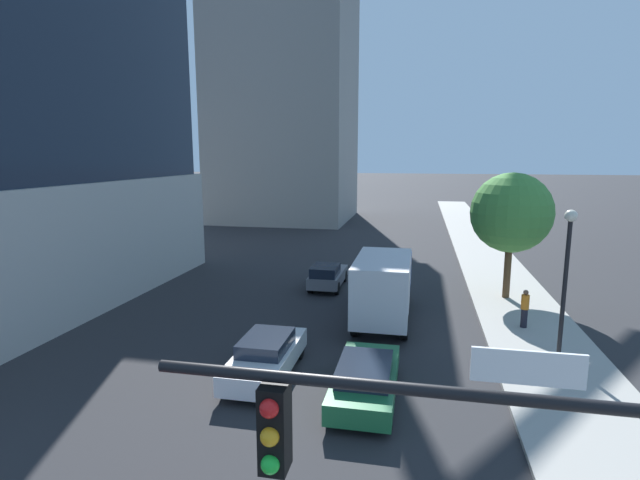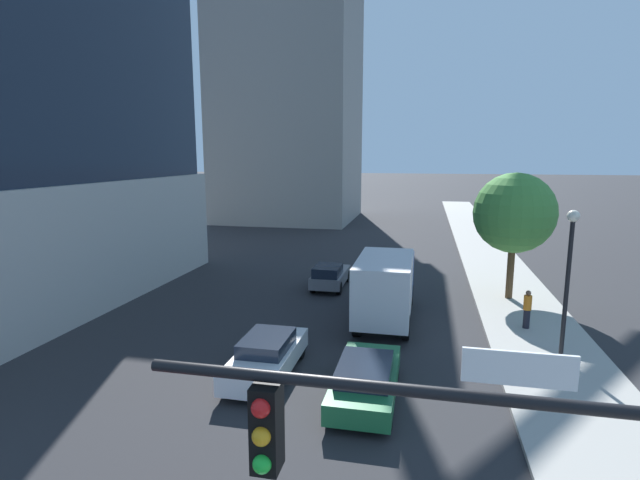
# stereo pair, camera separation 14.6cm
# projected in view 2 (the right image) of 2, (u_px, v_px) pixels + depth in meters

# --- Properties ---
(sidewalk) EXTENTS (4.21, 120.00, 0.15)m
(sidewalk) POSITION_uv_depth(u_px,v_px,m) (539.00, 339.00, 20.24)
(sidewalk) COLOR #9E9B93
(sidewalk) RESTS_ON ground
(construction_building) EXTENTS (21.80, 16.55, 39.01)m
(construction_building) POSITION_uv_depth(u_px,v_px,m) (290.00, 77.00, 55.77)
(construction_building) COLOR gray
(construction_building) RESTS_ON ground
(street_lamp) EXTENTS (0.44, 0.44, 5.56)m
(street_lamp) POSITION_uv_depth(u_px,v_px,m) (569.00, 262.00, 17.51)
(street_lamp) COLOR black
(street_lamp) RESTS_ON sidewalk
(street_tree) EXTENTS (4.14, 4.14, 6.60)m
(street_tree) POSITION_uv_depth(u_px,v_px,m) (514.00, 213.00, 24.95)
(street_tree) COLOR brown
(street_tree) RESTS_ON sidewalk
(car_green) EXTENTS (1.90, 4.70, 1.37)m
(car_green) POSITION_uv_depth(u_px,v_px,m) (366.00, 379.00, 15.26)
(car_green) COLOR #1E6638
(car_green) RESTS_ON ground
(car_white) EXTENTS (1.83, 4.73, 1.42)m
(car_white) POSITION_uv_depth(u_px,v_px,m) (267.00, 356.00, 16.97)
(car_white) COLOR silver
(car_white) RESTS_ON ground
(car_gray) EXTENTS (1.73, 4.03, 1.46)m
(car_gray) POSITION_uv_depth(u_px,v_px,m) (330.00, 276.00, 28.05)
(car_gray) COLOR slate
(car_gray) RESTS_ON ground
(box_truck) EXTENTS (2.37, 7.16, 3.17)m
(box_truck) POSITION_uv_depth(u_px,v_px,m) (386.00, 284.00, 22.31)
(box_truck) COLOR #1E4799
(box_truck) RESTS_ON ground
(pedestrian_orange_shirt) EXTENTS (0.34, 0.34, 1.70)m
(pedestrian_orange_shirt) POSITION_uv_depth(u_px,v_px,m) (527.00, 309.00, 21.12)
(pedestrian_orange_shirt) COLOR black
(pedestrian_orange_shirt) RESTS_ON sidewalk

